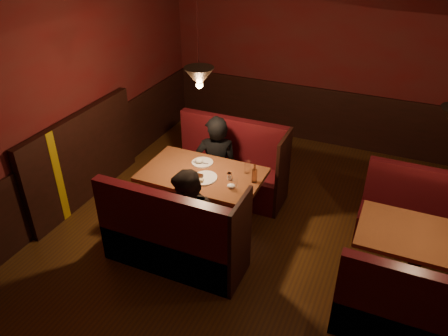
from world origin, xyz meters
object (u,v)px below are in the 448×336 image
at_px(main_table, 204,185).
at_px(main_bench_far, 231,171).
at_px(second_bench_far, 421,224).
at_px(second_bench_near, 413,319).
at_px(diner_b, 190,207).
at_px(second_table, 419,250).
at_px(diner_a, 216,149).
at_px(main_bench_near, 173,242).

xyz_separation_m(main_table, main_bench_far, (0.02, 0.85, -0.26)).
relative_size(main_table, second_bench_far, 1.04).
height_order(second_bench_far, second_bench_near, same).
relative_size(second_bench_near, diner_b, 0.92).
distance_m(second_table, second_bench_near, 0.81).
xyz_separation_m(second_bench_near, diner_a, (-2.71, 1.47, 0.51)).
distance_m(main_bench_near, diner_b, 0.48).
bearing_deg(main_bench_near, second_bench_far, 30.62).
distance_m(main_bench_far, main_bench_near, 1.71).
distance_m(second_table, diner_a, 2.78).
bearing_deg(second_bench_far, main_bench_far, 176.21).
xyz_separation_m(second_bench_far, second_bench_near, (0.00, -1.56, 0.00)).
distance_m(main_bench_near, diner_a, 1.53).
height_order(main_bench_near, diner_a, diner_a).
relative_size(main_bench_far, second_bench_far, 1.15).
bearing_deg(diner_b, main_table, 103.33).
relative_size(main_bench_near, second_bench_far, 1.15).
distance_m(main_bench_far, diner_b, 1.59).
relative_size(main_table, diner_b, 0.96).
bearing_deg(diner_b, second_bench_far, 28.80).
distance_m(second_bench_near, diner_a, 3.12).
distance_m(main_table, diner_a, 0.64).
distance_m(second_table, second_bench_far, 0.81).
relative_size(main_table, main_bench_far, 0.91).
relative_size(main_bench_near, diner_b, 1.06).
xyz_separation_m(main_bench_far, diner_a, (-0.11, -0.26, 0.48)).
distance_m(second_bench_far, second_bench_near, 1.56).
bearing_deg(diner_a, second_bench_far, 159.93).
bearing_deg(second_table, main_table, 177.83).
bearing_deg(second_table, diner_a, 165.52).
bearing_deg(second_bench_near, second_table, 92.20).
distance_m(main_table, second_bench_near, 2.77).
xyz_separation_m(main_table, main_bench_near, (0.02, -0.86, -0.26)).
height_order(second_bench_near, diner_b, diner_b).
bearing_deg(diner_a, main_table, 76.73).
relative_size(main_bench_far, diner_a, 0.99).
bearing_deg(main_bench_far, second_bench_far, -3.79).
bearing_deg(main_table, diner_b, -76.55).
relative_size(second_bench_far, second_bench_near, 1.00).
height_order(main_table, second_table, main_table).
relative_size(second_table, diner_a, 0.78).
xyz_separation_m(main_table, diner_b, (0.16, -0.67, 0.16)).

